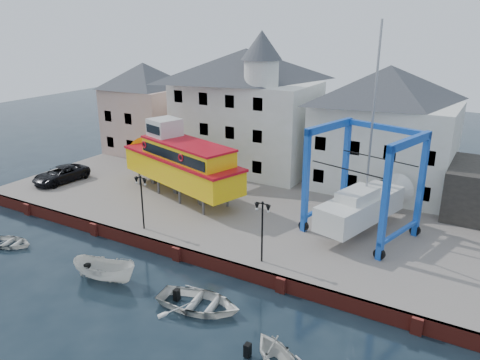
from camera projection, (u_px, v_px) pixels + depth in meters
The scene contains 14 objects.
ground at pixel (177, 260), 32.68m from camera, with size 140.00×140.00×0.00m, color black.
hardstanding at pixel (253, 203), 41.50m from camera, with size 44.00×22.00×1.00m, color slate.
quay_wall at pixel (178, 253), 32.60m from camera, with size 44.00×0.47×1.00m.
building_pink at pixel (146, 108), 53.90m from camera, with size 8.00×7.00×10.30m.
building_white_main at pixel (246, 108), 47.61m from camera, with size 14.00×8.30×14.00m.
building_white_right at pixel (385, 129), 41.77m from camera, with size 12.00×8.00×11.20m.
lamp_post_left at pixel (141, 189), 34.18m from camera, with size 1.12×0.32×4.20m.
lamp_post_right at pixel (262, 217), 29.44m from camera, with size 1.12×0.32×4.20m.
tour_boat at pixel (175, 160), 41.38m from camera, with size 15.52×7.95×6.59m.
travel_lift at pixel (368, 198), 34.29m from camera, with size 8.14×10.22×14.97m.
van at pixel (61, 174), 45.04m from camera, with size 2.51×5.44×1.51m, color black.
motorboat_a at pixel (106, 280), 30.14m from camera, with size 1.67×4.44×1.71m, color silver.
motorboat_b at pixel (199, 308), 27.23m from camera, with size 3.63×5.08×1.05m, color silver.
motorboat_d at pixel (10, 245), 34.77m from camera, with size 2.54×3.56×0.74m, color silver.
Camera 1 is at (18.36, -22.91, 16.00)m, focal length 35.00 mm.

